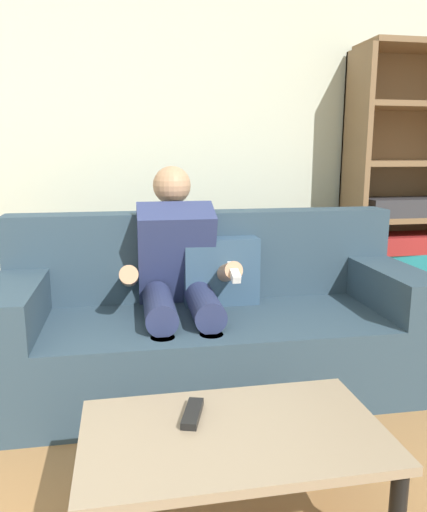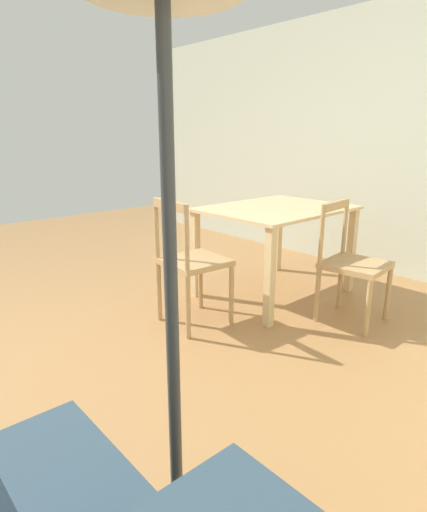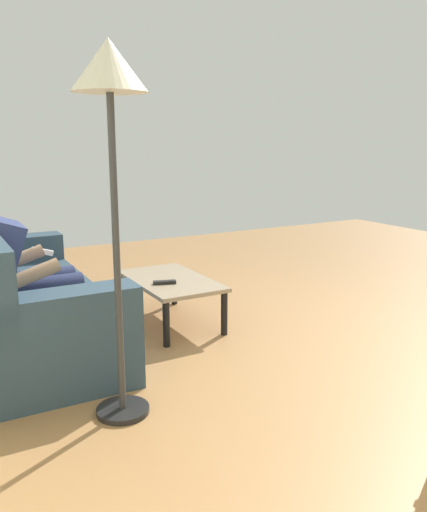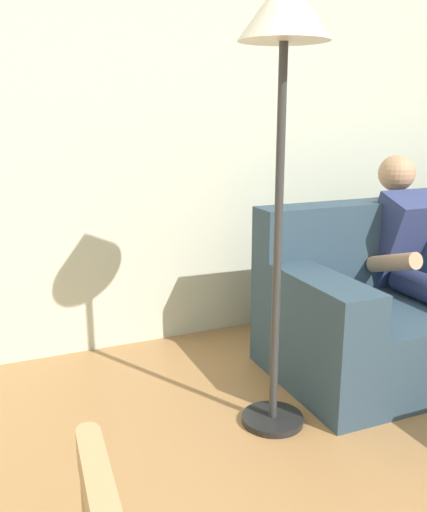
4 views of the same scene
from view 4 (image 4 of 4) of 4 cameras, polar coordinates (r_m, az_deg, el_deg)
The scene contains 3 objects.
wall_back at distance 3.37m, azimuth -3.17°, elevation 12.75°, with size 6.99×0.12×2.53m, color beige.
person_lounging at distance 3.31m, azimuth 20.59°, elevation -0.29°, with size 0.59×0.97×1.13m.
floor_lamp at distance 2.30m, azimuth 7.14°, elevation 19.66°, with size 0.36×0.36×1.87m.
Camera 4 is at (-1.18, -0.30, 1.37)m, focal length 39.24 mm.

